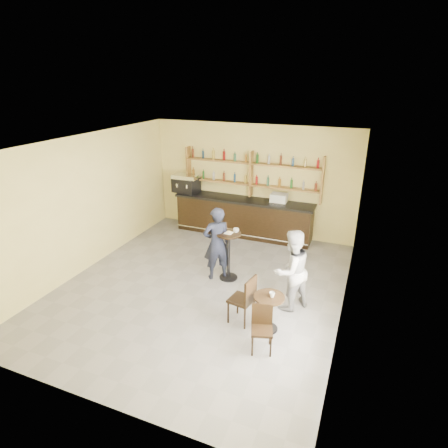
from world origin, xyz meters
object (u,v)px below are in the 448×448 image
at_px(chair_south, 262,330).
at_px(patron_second, 291,270).
at_px(man_main, 217,244).
at_px(espresso_machine, 186,183).
at_px(pastry_case, 279,199).
at_px(pedestal_table, 229,256).
at_px(cafe_table, 268,313).
at_px(chair_west, 241,299).
at_px(bar_counter, 243,217).

distance_m(chair_south, patron_second, 1.53).
bearing_deg(chair_south, man_main, 112.08).
distance_m(espresso_machine, pastry_case, 2.89).
distance_m(pedestal_table, cafe_table, 2.04).
xyz_separation_m(man_main, chair_west, (1.09, -1.38, -0.38)).
height_order(chair_west, chair_south, chair_west).
height_order(pedestal_table, cafe_table, pedestal_table).
xyz_separation_m(pedestal_table, cafe_table, (1.38, -1.50, -0.22)).
bearing_deg(man_main, patron_second, 124.59).
xyz_separation_m(cafe_table, patron_second, (0.20, 0.86, 0.49)).
distance_m(pastry_case, cafe_table, 4.26).
bearing_deg(man_main, pastry_case, -144.32).
height_order(pastry_case, patron_second, patron_second).
bearing_deg(cafe_table, pedestal_table, 132.61).
xyz_separation_m(pedestal_table, man_main, (-0.26, -0.07, 0.30)).
xyz_separation_m(espresso_machine, patron_second, (3.97, -3.21, -0.53)).
relative_size(pastry_case, pedestal_table, 0.40).
bearing_deg(cafe_table, bar_counter, 115.20).
xyz_separation_m(chair_west, chair_south, (0.60, -0.65, -0.07)).
bearing_deg(espresso_machine, bar_counter, 9.38).
relative_size(pedestal_table, cafe_table, 1.60).
distance_m(chair_west, patron_second, 1.16).
relative_size(chair_west, patron_second, 0.58).
bearing_deg(chair_west, cafe_table, 94.79).
bearing_deg(patron_second, chair_west, -5.09).
distance_m(man_main, patron_second, 1.92).
relative_size(bar_counter, man_main, 2.36).
height_order(espresso_machine, pastry_case, espresso_machine).
relative_size(bar_counter, pedestal_table, 3.57).
bearing_deg(bar_counter, espresso_machine, 180.00).
xyz_separation_m(espresso_machine, chair_south, (3.82, -4.67, -0.96)).
bearing_deg(pedestal_table, man_main, -165.18).
relative_size(man_main, cafe_table, 2.43).
distance_m(pastry_case, pedestal_table, 2.71).
bearing_deg(espresso_machine, chair_west, -41.94).
bearing_deg(espresso_machine, pedestal_table, -37.72).
distance_m(man_main, chair_south, 2.68).
bearing_deg(chair_south, bar_counter, 95.09).
xyz_separation_m(man_main, patron_second, (1.84, -0.56, -0.02)).
xyz_separation_m(espresso_machine, pastry_case, (2.89, 0.00, -0.13)).
xyz_separation_m(bar_counter, cafe_table, (1.92, -4.07, -0.20)).
height_order(man_main, chair_south, man_main).
relative_size(man_main, patron_second, 1.03).
bearing_deg(chair_west, patron_second, 147.40).
xyz_separation_m(espresso_machine, man_main, (2.13, -2.65, -0.51)).
bearing_deg(pastry_case, pedestal_table, -98.65).
bearing_deg(pedestal_table, pastry_case, 79.16).
bearing_deg(cafe_table, pastry_case, 102.23).
xyz_separation_m(espresso_machine, pedestal_table, (2.39, -2.58, -0.81)).
bearing_deg(pastry_case, bar_counter, -177.81).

